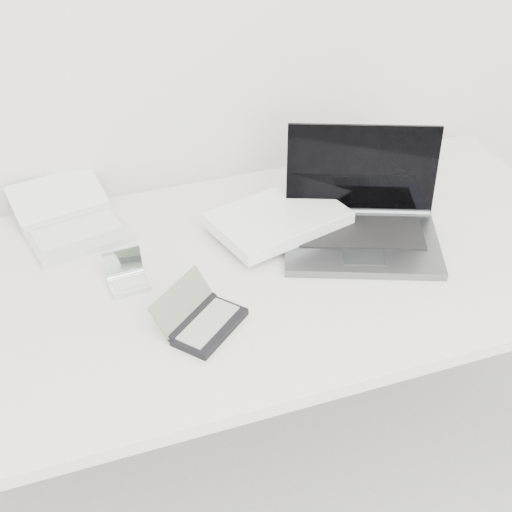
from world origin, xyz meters
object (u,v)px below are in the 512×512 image
object	(u,v)px
laptop_large	(324,220)
desk	(263,281)
netbook_open_white	(73,224)
palmtop_charcoal	(202,320)

from	to	relation	value
laptop_large	desk	bearing A→B (deg)	-137.95
desk	netbook_open_white	world-z (taller)	netbook_open_white
netbook_open_white	palmtop_charcoal	size ratio (longest dim) A/B	1.56
laptop_large	palmtop_charcoal	distance (m)	0.43
netbook_open_white	laptop_large	bearing A→B (deg)	-32.18
netbook_open_white	palmtop_charcoal	world-z (taller)	palmtop_charcoal
desk	palmtop_charcoal	distance (m)	0.25
desk	laptop_large	bearing A→B (deg)	20.44
desk	palmtop_charcoal	size ratio (longest dim) A/B	7.65
netbook_open_white	desk	bearing A→B (deg)	-47.48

